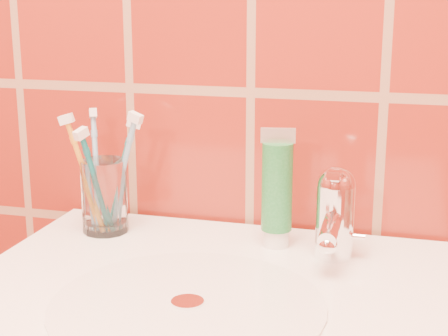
% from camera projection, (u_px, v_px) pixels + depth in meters
% --- Properties ---
extents(glass_tumbler, '(0.08, 0.08, 0.10)m').
position_uv_depth(glass_tumbler, '(105.00, 196.00, 0.96)').
color(glass_tumbler, white).
rests_on(glass_tumbler, pedestal_sink).
extents(toothpaste_tube, '(0.04, 0.04, 0.16)m').
position_uv_depth(toothpaste_tube, '(277.00, 192.00, 0.90)').
color(toothpaste_tube, white).
rests_on(toothpaste_tube, pedestal_sink).
extents(faucet, '(0.05, 0.11, 0.12)m').
position_uv_depth(faucet, '(335.00, 210.00, 0.86)').
color(faucet, white).
rests_on(faucet, pedestal_sink).
extents(toothbrush_0, '(0.09, 0.08, 0.18)m').
position_uv_depth(toothbrush_0, '(86.00, 175.00, 0.94)').
color(toothbrush_0, orange).
rests_on(toothbrush_0, glass_tumbler).
extents(toothbrush_1, '(0.10, 0.13, 0.19)m').
position_uv_depth(toothbrush_1, '(96.00, 170.00, 0.97)').
color(toothbrush_1, '#76AAD2').
rests_on(toothbrush_1, glass_tumbler).
extents(toothbrush_2, '(0.11, 0.10, 0.17)m').
position_uv_depth(toothbrush_2, '(120.00, 175.00, 0.96)').
color(toothbrush_2, '#0D6E72').
rests_on(toothbrush_2, glass_tumbler).
extents(toothbrush_3, '(0.10, 0.09, 0.18)m').
position_uv_depth(toothbrush_3, '(122.00, 173.00, 0.95)').
color(toothbrush_3, '#73A7CC').
rests_on(toothbrush_3, glass_tumbler).
extents(toothbrush_4, '(0.08, 0.12, 0.18)m').
position_uv_depth(toothbrush_4, '(96.00, 183.00, 0.93)').
color(toothbrush_4, '#0C6067').
rests_on(toothbrush_4, glass_tumbler).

